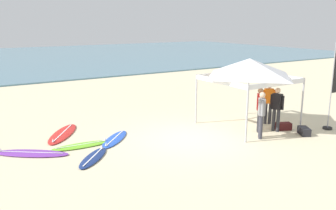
# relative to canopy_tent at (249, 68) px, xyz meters

# --- Properties ---
(ground_plane) EXTENTS (80.00, 80.00, 0.00)m
(ground_plane) POSITION_rel_canopy_tent_xyz_m (-3.02, -0.14, -2.39)
(ground_plane) COLOR beige
(sea) EXTENTS (80.00, 36.00, 0.10)m
(sea) POSITION_rel_canopy_tent_xyz_m (-3.02, 33.07, -2.34)
(sea) COLOR #568499
(sea) RESTS_ON ground
(canopy_tent) EXTENTS (3.06, 3.06, 2.75)m
(canopy_tent) POSITION_rel_canopy_tent_xyz_m (0.00, 0.00, 0.00)
(canopy_tent) COLOR #B7B7BC
(canopy_tent) RESTS_ON ground
(surfboard_red) EXTENTS (2.01, 2.51, 0.19)m
(surfboard_red) POSITION_rel_canopy_tent_xyz_m (-6.66, 2.86, -2.35)
(surfboard_red) COLOR red
(surfboard_red) RESTS_ON ground
(surfboard_purple) EXTENTS (2.38, 2.04, 0.19)m
(surfboard_purple) POSITION_rel_canopy_tent_xyz_m (-8.14, 1.35, -2.35)
(surfboard_purple) COLOR purple
(surfboard_purple) RESTS_ON ground
(surfboard_navy) EXTENTS (1.63, 1.72, 0.19)m
(surfboard_navy) POSITION_rel_canopy_tent_xyz_m (-6.58, -0.08, -2.35)
(surfboard_navy) COLOR navy
(surfboard_navy) RESTS_ON ground
(surfboard_lime) EXTENTS (2.08, 0.66, 0.19)m
(surfboard_lime) POSITION_rel_canopy_tent_xyz_m (-6.50, 1.21, -2.35)
(surfboard_lime) COLOR #7AD12D
(surfboard_lime) RESTS_ON ground
(surfboard_blue) EXTENTS (1.83, 1.88, 0.19)m
(surfboard_blue) POSITION_rel_canopy_tent_xyz_m (-5.27, 1.23, -2.35)
(surfboard_blue) COLOR blue
(surfboard_blue) RESTS_ON ground
(person_red) EXTENTS (0.41, 0.42, 1.71)m
(person_red) POSITION_rel_canopy_tent_xyz_m (-0.15, -0.80, -1.40)
(person_red) COLOR #2D2D33
(person_red) RESTS_ON ground
(person_orange) EXTENTS (0.45, 0.39, 1.71)m
(person_orange) POSITION_rel_canopy_tent_xyz_m (0.98, -0.20, -1.40)
(person_orange) COLOR #2D2D33
(person_orange) RESTS_ON ground
(person_black) EXTENTS (0.31, 0.53, 1.71)m
(person_black) POSITION_rel_canopy_tent_xyz_m (0.45, -1.11, -1.40)
(person_black) COLOR #2D2D33
(person_black) RESTS_ON ground
(person_grey) EXTENTS (0.40, 0.44, 1.71)m
(person_grey) POSITION_rel_canopy_tent_xyz_m (-0.69, -1.41, -1.40)
(person_grey) COLOR #383842
(person_grey) RESTS_ON ground
(banner_flag) EXTENTS (0.60, 0.36, 3.40)m
(banner_flag) POSITION_rel_canopy_tent_xyz_m (2.52, -2.03, -0.81)
(banner_flag) COLOR #99999E
(banner_flag) RESTS_ON ground
(gear_bag_near_tent) EXTENTS (0.68, 0.54, 0.28)m
(gear_bag_near_tent) POSITION_rel_canopy_tent_xyz_m (0.85, -1.14, -2.25)
(gear_bag_near_tent) COLOR #4C1919
(gear_bag_near_tent) RESTS_ON ground
(gear_bag_by_pole) EXTENTS (0.59, 0.68, 0.28)m
(gear_bag_by_pole) POSITION_rel_canopy_tent_xyz_m (1.01, -2.00, -2.25)
(gear_bag_by_pole) COLOR #232328
(gear_bag_by_pole) RESTS_ON ground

